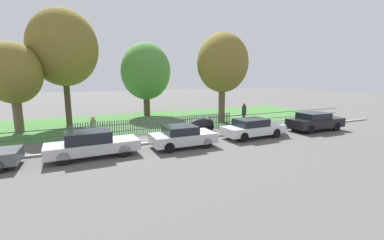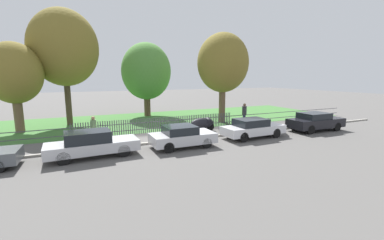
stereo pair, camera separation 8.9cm
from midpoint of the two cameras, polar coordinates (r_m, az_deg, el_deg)
ground_plane at (r=16.37m, az=-3.46°, el=-4.80°), size 120.00×120.00×0.00m
kerb_stone at (r=16.44m, az=-3.59°, el=-4.52°), size 38.72×0.20×0.12m
grass_strip at (r=24.29m, az=-10.66°, el=-0.16°), size 38.72×10.56×0.01m
park_fence at (r=19.20m, az=-6.91°, el=-1.01°), size 38.72×0.05×1.10m
parked_car_black_saloon at (r=14.09m, az=-21.25°, el=-4.93°), size 4.56×1.81×1.37m
parked_car_navy_estate at (r=14.96m, az=-2.05°, el=-3.58°), size 3.73×1.83×1.28m
parked_car_red_compact at (r=17.71m, az=13.45°, el=-1.70°), size 4.38×1.78×1.30m
parked_car_white_van at (r=21.58m, az=25.81°, el=-0.26°), size 4.38×1.85×1.39m
covered_motorcycle at (r=19.10m, az=2.53°, el=-0.70°), size 2.09×0.90×1.05m
tree_nearest_kerb at (r=22.50m, az=-34.73°, el=8.46°), size 3.81×3.81×6.52m
tree_behind_motorcycle at (r=24.09m, az=-26.48°, el=14.14°), size 5.41×5.41×9.51m
tree_mid_park at (r=27.08m, az=-10.03°, el=10.56°), size 5.01×5.01×7.48m
tree_far_left at (r=23.08m, az=6.98°, el=12.42°), size 4.47×4.47×7.83m
pedestrian_near_fence at (r=16.95m, az=-20.87°, el=-1.64°), size 0.43×0.43×1.68m
pedestrian_by_lamp at (r=22.05m, az=11.66°, el=1.55°), size 0.53×0.53×1.85m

